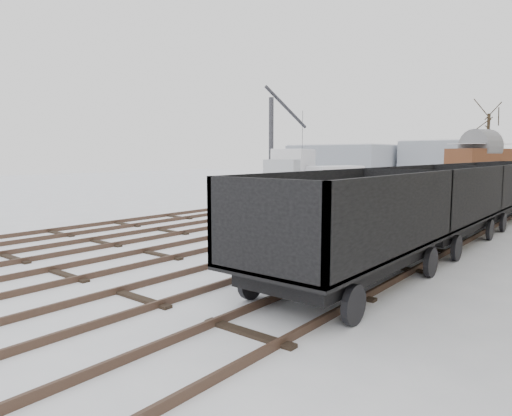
{
  "coord_description": "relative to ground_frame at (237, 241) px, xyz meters",
  "views": [
    {
      "loc": [
        10.79,
        -8.71,
        3.05
      ],
      "look_at": [
        0.87,
        3.56,
        1.2
      ],
      "focal_mm": 32.0,
      "sensor_mm": 36.0,
      "label": 1
    }
  ],
  "objects": [
    {
      "name": "ground",
      "position": [
        -1.26,
        -2.11,
        -0.28
      ],
      "size": [
        120.0,
        120.0,
        0.0
      ],
      "primitive_type": "plane",
      "color": "white",
      "rests_on": "ground"
    },
    {
      "name": "tracks",
      "position": [
        -1.26,
        11.56,
        -0.21
      ],
      "size": [
        13.9,
        52.0,
        0.16
      ],
      "color": "black",
      "rests_on": "ground"
    },
    {
      "name": "shed_left",
      "position": [
        -14.26,
        33.89,
        1.76
      ],
      "size": [
        10.0,
        8.0,
        4.1
      ],
      "color": "#8D94A0",
      "rests_on": "ground"
    },
    {
      "name": "shed_right",
      "position": [
        -5.26,
        37.89,
        1.96
      ],
      "size": [
        7.0,
        6.0,
        4.5
      ],
      "color": "#8D94A0",
      "rests_on": "ground"
    },
    {
      "name": "ground_frame",
      "position": [
        0.0,
        0.0,
        0.0
      ],
      "size": [
        1.35,
        0.63,
        1.49
      ],
      "rotation": [
        0.0,
        0.0,
        -0.17
      ],
      "color": "black",
      "rests_on": "ground"
    },
    {
      "name": "worker",
      "position": [
        0.75,
        0.1,
        0.52
      ],
      "size": [
        0.43,
        0.62,
        1.61
      ],
      "primitive_type": "imported",
      "rotation": [
        0.0,
        0.0,
        1.49
      ],
      "color": "black",
      "rests_on": "ground"
    },
    {
      "name": "freight_wagon_a",
      "position": [
        4.74,
        -1.51,
        0.73
      ],
      "size": [
        2.6,
        6.5,
        2.65
      ],
      "color": "black",
      "rests_on": "ground"
    },
    {
      "name": "freight_wagon_b",
      "position": [
        4.74,
        4.89,
        0.73
      ],
      "size": [
        2.6,
        6.5,
        2.65
      ],
      "color": "black",
      "rests_on": "ground"
    },
    {
      "name": "freight_wagon_c",
      "position": [
        4.74,
        11.29,
        0.73
      ],
      "size": [
        2.6,
        6.5,
        2.65
      ],
      "color": "black",
      "rests_on": "ground"
    },
    {
      "name": "freight_wagon_d",
      "position": [
        4.74,
        17.69,
        0.73
      ],
      "size": [
        2.6,
        6.5,
        2.65
      ],
      "color": "black",
      "rests_on": "ground"
    },
    {
      "name": "box_van_wagon",
      "position": [
        0.75,
        27.54,
        1.98
      ],
      "size": [
        4.46,
        5.73,
        3.88
      ],
      "rotation": [
        0.0,
        0.0,
        -0.4
      ],
      "color": "black",
      "rests_on": "ground"
    },
    {
      "name": "lorry",
      "position": [
        -12.49,
        21.16,
        1.53
      ],
      "size": [
        4.16,
        8.13,
        3.53
      ],
      "rotation": [
        0.0,
        0.0,
        0.33
      ],
      "color": "black",
      "rests_on": "ground"
    },
    {
      "name": "panel_van",
      "position": [
        -9.3,
        23.06,
        0.81
      ],
      "size": [
        3.39,
        5.18,
        2.11
      ],
      "rotation": [
        0.0,
        0.0,
        -0.3
      ],
      "color": "silver",
      "rests_on": "ground"
    },
    {
      "name": "crane",
      "position": [
        -17.76,
        25.56,
        2.27
      ],
      "size": [
        2.34,
        5.79,
        9.71
      ],
      "rotation": [
        0.0,
        0.0,
        -0.24
      ],
      "color": "#2F3035",
      "rests_on": "ground"
    },
    {
      "name": "tree_far_left",
      "position": [
        -1.43,
        39.85,
        3.28
      ],
      "size": [
        0.3,
        0.3,
        7.13
      ],
      "primitive_type": "cylinder",
      "color": "black",
      "rests_on": "ground"
    }
  ]
}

